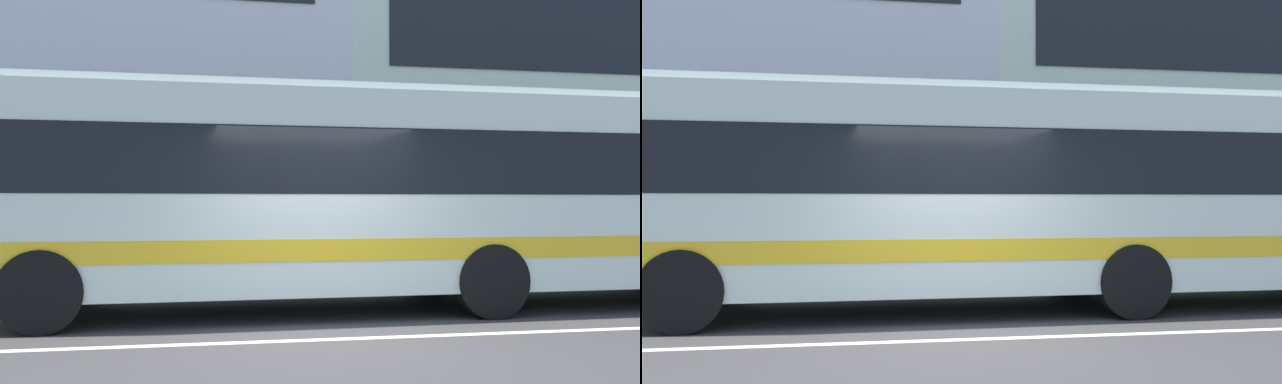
# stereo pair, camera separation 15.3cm
# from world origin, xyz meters

# --- Properties ---
(ground_plane) EXTENTS (160.00, 160.00, 0.00)m
(ground_plane) POSITION_xyz_m (0.00, 0.00, 0.00)
(ground_plane) COLOR #3B3839
(lane_centre_line) EXTENTS (60.00, 0.16, 0.01)m
(lane_centre_line) POSITION_xyz_m (0.00, 0.00, 0.00)
(lane_centre_line) COLOR silver
(lane_centre_line) RESTS_ON ground_plane
(hedge_row_far) EXTENTS (23.78, 1.10, 0.79)m
(hedge_row_far) POSITION_xyz_m (2.32, 5.73, 0.39)
(hedge_row_far) COLOR #265F2B
(hedge_row_far) RESTS_ON ground_plane
(transit_bus) EXTENTS (11.99, 2.84, 3.14)m
(transit_bus) POSITION_xyz_m (1.64, 2.22, 1.74)
(transit_bus) COLOR silver
(transit_bus) RESTS_ON ground_plane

